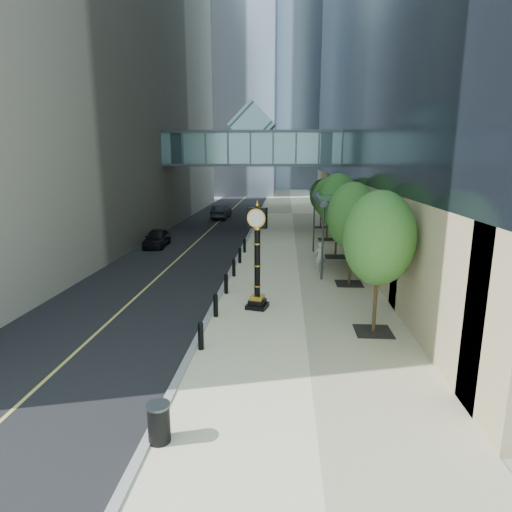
# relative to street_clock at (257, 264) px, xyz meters

# --- Properties ---
(ground) EXTENTS (320.00, 320.00, 0.00)m
(ground) POSITION_rel_street_clock_xyz_m (1.03, -5.39, -2.08)
(ground) COLOR gray
(ground) RESTS_ON ground
(road) EXTENTS (8.00, 180.00, 0.02)m
(road) POSITION_rel_street_clock_xyz_m (-5.97, 34.61, -2.07)
(road) COLOR black
(road) RESTS_ON ground
(sidewalk) EXTENTS (8.00, 180.00, 0.06)m
(sidewalk) POSITION_rel_street_clock_xyz_m (2.03, 34.61, -2.05)
(sidewalk) COLOR beige
(sidewalk) RESTS_ON ground
(curb) EXTENTS (0.25, 180.00, 0.07)m
(curb) POSITION_rel_street_clock_xyz_m (-1.97, 34.61, -2.05)
(curb) COLOR gray
(curb) RESTS_ON ground
(distant_tower_c) EXTENTS (22.00, 22.00, 65.00)m
(distant_tower_c) POSITION_rel_street_clock_xyz_m (-4.97, 114.61, 30.42)
(distant_tower_c) COLOR #A5B8D0
(distant_tower_c) RESTS_ON ground
(skywalk) EXTENTS (17.00, 4.20, 5.80)m
(skywalk) POSITION_rel_street_clock_xyz_m (-1.97, 22.61, 5.63)
(skywalk) COLOR slate
(skywalk) RESTS_ON ground
(entrance_canopy) EXTENTS (3.00, 8.00, 4.38)m
(entrance_canopy) POSITION_rel_street_clock_xyz_m (4.51, 8.61, 2.11)
(entrance_canopy) COLOR #383F44
(entrance_canopy) RESTS_ON ground
(bollard_row) EXTENTS (0.20, 16.20, 0.90)m
(bollard_row) POSITION_rel_street_clock_xyz_m (-1.67, 3.61, -1.57)
(bollard_row) COLOR black
(bollard_row) RESTS_ON sidewalk
(street_trees) EXTENTS (2.73, 28.45, 5.61)m
(street_trees) POSITION_rel_street_clock_xyz_m (4.63, 9.39, 1.54)
(street_trees) COLOR black
(street_trees) RESTS_ON sidewalk
(street_clock) EXTENTS (1.06, 1.06, 4.67)m
(street_clock) POSITION_rel_street_clock_xyz_m (0.00, 0.00, 0.00)
(street_clock) COLOR black
(street_clock) RESTS_ON sidewalk
(trash_bin) EXTENTS (0.65, 0.65, 0.90)m
(trash_bin) POSITION_rel_street_clock_xyz_m (-1.67, -9.39, -1.57)
(trash_bin) COLOR black
(trash_bin) RESTS_ON sidewalk
(pedestrian) EXTENTS (0.68, 0.50, 1.72)m
(pedestrian) POSITION_rel_street_clock_xyz_m (3.27, 6.76, -1.17)
(pedestrian) COLOR beige
(pedestrian) RESTS_ON sidewalk
(car_near) EXTENTS (1.80, 4.00, 1.33)m
(car_near) POSITION_rel_street_clock_xyz_m (-8.60, 13.51, -1.40)
(car_near) COLOR black
(car_near) RESTS_ON road
(car_far) EXTENTS (1.81, 4.68, 1.52)m
(car_far) POSITION_rel_street_clock_xyz_m (-6.02, 29.65, -1.30)
(car_far) COLOR black
(car_far) RESTS_ON road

